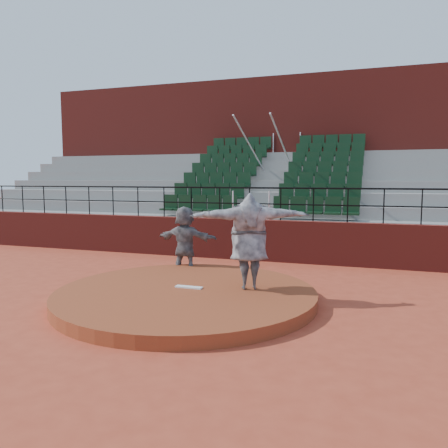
{
  "coord_description": "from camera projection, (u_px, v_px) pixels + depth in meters",
  "views": [
    {
      "loc": [
        3.69,
        -8.32,
        2.61
      ],
      "look_at": [
        0.0,
        2.5,
        1.4
      ],
      "focal_mm": 35.0,
      "sensor_mm": 36.0,
      "label": 1
    }
  ],
  "objects": [
    {
      "name": "ground",
      "position": [
        186.0,
        301.0,
        9.28
      ],
      "size": [
        90.0,
        90.0,
        0.0
      ],
      "primitive_type": "plane",
      "color": "#AF4027",
      "rests_on": "ground"
    },
    {
      "name": "pitchers_mound",
      "position": [
        186.0,
        295.0,
        9.27
      ],
      "size": [
        5.5,
        5.5,
        0.25
      ],
      "primitive_type": "cylinder",
      "color": "brown",
      "rests_on": "ground"
    },
    {
      "name": "pitcher",
      "position": [
        249.0,
        241.0,
        9.25
      ],
      "size": [
        2.58,
        1.59,
        2.05
      ],
      "primitive_type": "imported",
      "rotation": [
        0.0,
        0.0,
        3.53
      ],
      "color": "black",
      "rests_on": "pitchers_mound"
    },
    {
      "name": "wall_railing",
      "position": [
        249.0,
        196.0,
        13.78
      ],
      "size": [
        24.04,
        0.05,
        1.03
      ],
      "color": "black",
      "rests_on": "boundary_wall"
    },
    {
      "name": "boundary_wall",
      "position": [
        249.0,
        240.0,
        13.92
      ],
      "size": [
        24.0,
        0.3,
        1.3
      ],
      "primitive_type": "cube",
      "color": "maroon",
      "rests_on": "ground"
    },
    {
      "name": "pitching_rubber",
      "position": [
        189.0,
        287.0,
        9.4
      ],
      "size": [
        0.6,
        0.15,
        0.03
      ],
      "primitive_type": "cube",
      "color": "white",
      "rests_on": "pitchers_mound"
    },
    {
      "name": "press_box_facade",
      "position": [
        292.0,
        158.0,
        20.77
      ],
      "size": [
        24.0,
        3.0,
        7.1
      ],
      "primitive_type": "cube",
      "color": "maroon",
      "rests_on": "ground"
    },
    {
      "name": "seating_deck",
      "position": [
        274.0,
        208.0,
        17.28
      ],
      "size": [
        24.0,
        5.97,
        4.63
      ],
      "color": "gray",
      "rests_on": "ground"
    },
    {
      "name": "fielder",
      "position": [
        185.0,
        240.0,
        11.81
      ],
      "size": [
        1.73,
        0.61,
        1.85
      ],
      "primitive_type": "imported",
      "rotation": [
        0.0,
        0.0,
        3.11
      ],
      "color": "black",
      "rests_on": "ground"
    }
  ]
}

